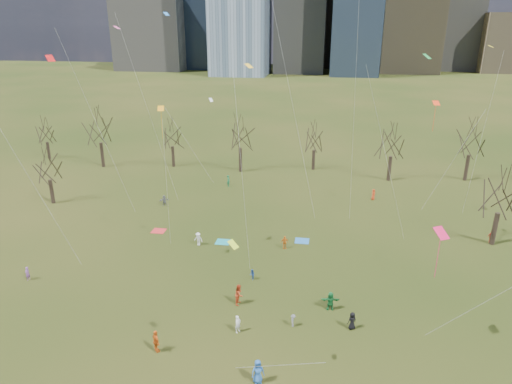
# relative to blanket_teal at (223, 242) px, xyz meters

# --- Properties ---
(ground) EXTENTS (500.00, 500.00, 0.00)m
(ground) POSITION_rel_blanket_teal_xyz_m (4.10, -13.84, -0.01)
(ground) COLOR black
(ground) RESTS_ON ground
(bare_tree_row) EXTENTS (113.04, 29.80, 9.50)m
(bare_tree_row) POSITION_rel_blanket_teal_xyz_m (4.01, 23.38, 6.10)
(bare_tree_row) COLOR black
(bare_tree_row) RESTS_ON ground
(blanket_teal) EXTENTS (1.60, 1.50, 0.03)m
(blanket_teal) POSITION_rel_blanket_teal_xyz_m (0.00, 0.00, 0.00)
(blanket_teal) COLOR teal
(blanket_teal) RESTS_ON ground
(blanket_navy) EXTENTS (1.60, 1.50, 0.03)m
(blanket_navy) POSITION_rel_blanket_teal_xyz_m (8.89, 1.66, 0.00)
(blanket_navy) COLOR #276CB7
(blanket_navy) RESTS_ON ground
(blanket_crimson) EXTENTS (1.60, 1.50, 0.03)m
(blanket_crimson) POSITION_rel_blanket_teal_xyz_m (-8.28, 1.68, 0.00)
(blanket_crimson) COLOR red
(blanket_crimson) RESTS_ON ground
(person_0) EXTENTS (1.06, 0.90, 1.85)m
(person_0) POSITION_rel_blanket_teal_xyz_m (7.17, -20.75, 0.91)
(person_0) COLOR #295FB1
(person_0) RESTS_ON ground
(person_1) EXTENTS (0.60, 0.66, 1.52)m
(person_1) POSITION_rel_blanket_teal_xyz_m (4.75, -15.54, 0.74)
(person_1) COLOR white
(person_1) RESTS_ON ground
(person_2) EXTENTS (0.82, 1.01, 1.93)m
(person_2) POSITION_rel_blanket_teal_xyz_m (4.12, -11.64, 0.95)
(person_2) COLOR #C33E1B
(person_2) RESTS_ON ground
(person_3) EXTENTS (0.46, 0.75, 1.12)m
(person_3) POSITION_rel_blanket_teal_xyz_m (9.09, -14.12, 0.55)
(person_3) COLOR slate
(person_3) RESTS_ON ground
(person_4) EXTENTS (1.09, 1.10, 1.87)m
(person_4) POSITION_rel_blanket_teal_xyz_m (-0.88, -18.81, 0.92)
(person_4) COLOR orange
(person_4) RESTS_ON ground
(person_5) EXTENTS (1.65, 0.69, 1.73)m
(person_5) POSITION_rel_blanket_teal_xyz_m (12.09, -11.30, 0.85)
(person_5) COLOR #197434
(person_5) RESTS_ON ground
(person_6) EXTENTS (0.90, 0.80, 1.54)m
(person_6) POSITION_rel_blanket_teal_xyz_m (13.84, -13.73, 0.76)
(person_6) COLOR black
(person_6) RESTS_ON ground
(person_7) EXTENTS (0.39, 0.54, 1.40)m
(person_7) POSITION_rel_blanket_teal_xyz_m (-16.91, -10.86, 0.69)
(person_7) COLOR #894E9D
(person_7) RESTS_ON ground
(person_8) EXTENTS (0.61, 0.66, 1.09)m
(person_8) POSITION_rel_blanket_teal_xyz_m (4.60, -7.47, 0.53)
(person_8) COLOR #224794
(person_8) RESTS_ON ground
(person_9) EXTENTS (1.09, 0.76, 1.55)m
(person_9) POSITION_rel_blanket_teal_xyz_m (-2.55, -1.16, 0.76)
(person_9) COLOR silver
(person_9) RESTS_ON ground
(person_10) EXTENTS (0.98, 0.66, 1.54)m
(person_10) POSITION_rel_blanket_teal_xyz_m (30.04, 4.54, 0.75)
(person_10) COLOR red
(person_10) RESTS_ON ground
(person_11) EXTENTS (1.41, 0.93, 1.45)m
(person_11) POSITION_rel_blanket_teal_xyz_m (-10.34, 9.63, 0.71)
(person_11) COLOR slate
(person_11) RESTS_ON ground
(person_12) EXTENTS (0.79, 0.90, 1.55)m
(person_12) POSITION_rel_blanket_teal_xyz_m (18.00, 16.29, 0.76)
(person_12) COLOR red
(person_12) RESTS_ON ground
(person_13) EXTENTS (0.49, 0.69, 1.76)m
(person_13) POSITION_rel_blanket_teal_xyz_m (-3.33, 18.59, 0.86)
(person_13) COLOR #197243
(person_13) RESTS_ON ground
(person_16) EXTENTS (0.97, 0.66, 1.52)m
(person_16) POSITION_rel_blanket_teal_xyz_m (7.07, -0.49, 0.75)
(person_16) COLOR orange
(person_16) RESTS_ON ground
(kites_airborne) EXTENTS (59.30, 46.77, 33.23)m
(kites_airborne) POSITION_rel_blanket_teal_xyz_m (11.61, -0.59, 13.54)
(kites_airborne) COLOR orange
(kites_airborne) RESTS_ON ground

